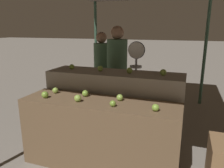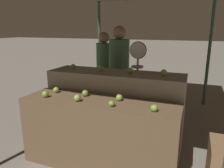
% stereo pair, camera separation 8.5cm
% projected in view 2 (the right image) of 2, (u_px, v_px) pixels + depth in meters
% --- Properties ---
extents(ground_plane, '(60.00, 60.00, 0.00)m').
position_uv_depth(ground_plane, '(99.00, 165.00, 2.89)').
color(ground_plane, gray).
extents(display_counter_front, '(1.97, 0.55, 0.89)m').
position_uv_depth(display_counter_front, '(99.00, 134.00, 2.78)').
color(display_counter_front, brown).
rests_on(display_counter_front, ground_plane).
extents(display_counter_back, '(1.97, 0.55, 1.14)m').
position_uv_depth(display_counter_back, '(115.00, 109.00, 3.29)').
color(display_counter_back, gray).
rests_on(display_counter_back, ground_plane).
extents(apple_front_0, '(0.09, 0.09, 0.09)m').
position_uv_depth(apple_front_0, '(45.00, 94.00, 2.81)').
color(apple_front_0, '#7AA338').
rests_on(apple_front_0, display_counter_front).
extents(apple_front_1, '(0.09, 0.09, 0.09)m').
position_uv_depth(apple_front_1, '(77.00, 98.00, 2.65)').
color(apple_front_1, '#8EB247').
rests_on(apple_front_1, display_counter_front).
extents(apple_front_2, '(0.07, 0.07, 0.07)m').
position_uv_depth(apple_front_2, '(112.00, 104.00, 2.48)').
color(apple_front_2, '#7AA338').
rests_on(apple_front_2, display_counter_front).
extents(apple_front_3, '(0.08, 0.08, 0.08)m').
position_uv_depth(apple_front_3, '(154.00, 108.00, 2.33)').
color(apple_front_3, '#84AD3D').
rests_on(apple_front_3, display_counter_front).
extents(apple_front_4, '(0.08, 0.08, 0.08)m').
position_uv_depth(apple_front_4, '(56.00, 90.00, 3.01)').
color(apple_front_4, '#8EB247').
rests_on(apple_front_4, display_counter_front).
extents(apple_front_5, '(0.08, 0.08, 0.08)m').
position_uv_depth(apple_front_5, '(85.00, 93.00, 2.85)').
color(apple_front_5, '#7AA338').
rests_on(apple_front_5, display_counter_front).
extents(apple_front_6, '(0.08, 0.08, 0.08)m').
position_uv_depth(apple_front_6, '(119.00, 98.00, 2.68)').
color(apple_front_6, '#8EB247').
rests_on(apple_front_6, display_counter_front).
extents(apple_back_0, '(0.08, 0.08, 0.08)m').
position_uv_depth(apple_back_0, '(73.00, 67.00, 3.38)').
color(apple_back_0, '#84AD3D').
rests_on(apple_back_0, display_counter_back).
extents(apple_back_1, '(0.08, 0.08, 0.08)m').
position_uv_depth(apple_back_1, '(101.00, 68.00, 3.22)').
color(apple_back_1, '#8EB247').
rests_on(apple_back_1, display_counter_back).
extents(apple_back_2, '(0.08, 0.08, 0.08)m').
position_uv_depth(apple_back_2, '(130.00, 71.00, 3.05)').
color(apple_back_2, '#8EB247').
rests_on(apple_back_2, display_counter_back).
extents(apple_back_3, '(0.09, 0.09, 0.09)m').
position_uv_depth(apple_back_3, '(164.00, 73.00, 2.90)').
color(apple_back_3, '#8EB247').
rests_on(apple_back_3, display_counter_back).
extents(produce_scale, '(0.28, 0.20, 1.55)m').
position_uv_depth(produce_scale, '(137.00, 67.00, 3.62)').
color(produce_scale, '#99999E').
rests_on(produce_scale, ground_plane).
extents(person_vendor_at_scale, '(0.38, 0.38, 1.79)m').
position_uv_depth(person_vendor_at_scale, '(119.00, 68.00, 4.03)').
color(person_vendor_at_scale, '#2D2D38').
rests_on(person_vendor_at_scale, ground_plane).
extents(person_customer_left, '(0.42, 0.42, 1.68)m').
position_uv_depth(person_customer_left, '(104.00, 66.00, 4.52)').
color(person_customer_left, '#2D2D38').
rests_on(person_customer_left, ground_plane).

